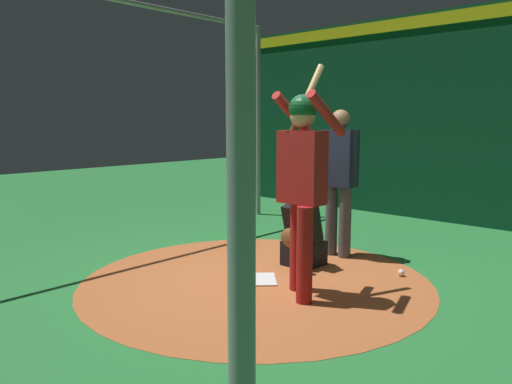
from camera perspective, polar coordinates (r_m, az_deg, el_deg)
ground_plane at (r=5.36m, az=-0.00°, el=-10.11°), size 25.75×25.75×0.00m
dirt_circle at (r=5.36m, az=-0.00°, el=-10.08°), size 3.68×3.68×0.01m
home_plate at (r=5.35m, az=-0.00°, el=-9.99°), size 0.59×0.59×0.01m
batter at (r=4.67m, az=5.34°, el=2.07°), size 0.68×0.49×2.24m
catcher at (r=5.79m, az=5.31°, el=-4.94°), size 0.58×0.40×0.95m
umpire at (r=6.18m, az=9.54°, el=2.00°), size 0.23×0.49×1.82m
back_wall at (r=8.91m, az=20.11°, el=8.09°), size 0.22×9.75×3.45m
cage_frame at (r=5.12m, az=-0.00°, el=14.80°), size 5.65×5.10×3.29m
bat_rack at (r=10.13m, az=5.01°, el=1.44°), size 0.70×0.20×1.05m
baseball_0 at (r=5.70m, az=16.34°, el=-8.87°), size 0.07×0.07×0.07m
baseball_1 at (r=5.96m, az=4.75°, el=-7.81°), size 0.07×0.07×0.07m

